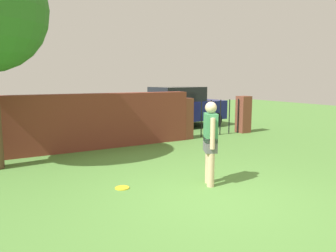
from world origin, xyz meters
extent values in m
plane|color=#568C3D|center=(0.00, 0.00, 0.00)|extent=(40.00, 40.00, 0.00)
cube|color=brown|center=(-1.50, 4.92, 0.81)|extent=(7.85, 0.50, 1.62)
cylinder|color=beige|center=(0.42, 0.71, 0.42)|extent=(0.14, 0.14, 0.85)
cylinder|color=beige|center=(0.33, 0.52, 0.42)|extent=(0.14, 0.14, 0.85)
cube|color=slate|center=(0.37, 0.62, 0.80)|extent=(0.36, 0.42, 0.28)
cube|color=#3F8C59|center=(0.37, 0.62, 1.12)|extent=(0.36, 0.42, 0.55)
sphere|color=beige|center=(0.37, 0.62, 1.51)|extent=(0.22, 0.22, 0.22)
cylinder|color=beige|center=(0.48, 0.82, 1.05)|extent=(0.09, 0.09, 0.58)
cylinder|color=beige|center=(0.27, 0.41, 1.05)|extent=(0.09, 0.09, 0.58)
cube|color=brown|center=(2.52, 4.92, 0.70)|extent=(0.44, 0.44, 1.40)
cube|color=brown|center=(5.19, 4.92, 0.70)|extent=(0.44, 0.44, 1.40)
cylinder|color=black|center=(2.79, 4.92, 0.65)|extent=(0.04, 0.04, 1.30)
cylinder|color=black|center=(3.22, 4.92, 0.65)|extent=(0.04, 0.04, 1.30)
cylinder|color=black|center=(3.64, 4.92, 0.65)|extent=(0.04, 0.04, 1.30)
cylinder|color=black|center=(4.07, 4.92, 0.65)|extent=(0.04, 0.04, 1.30)
cylinder|color=black|center=(4.49, 4.92, 0.65)|extent=(0.04, 0.04, 1.30)
cylinder|color=black|center=(4.92, 4.92, 0.65)|extent=(0.04, 0.04, 1.30)
cube|color=navy|center=(3.57, 7.17, 0.72)|extent=(4.35, 2.10, 0.80)
cube|color=#1E2328|center=(3.57, 7.17, 1.42)|extent=(2.14, 1.69, 0.60)
cylinder|color=black|center=(4.84, 8.14, 0.32)|extent=(0.66, 0.28, 0.64)
cylinder|color=black|center=(5.01, 6.45, 0.32)|extent=(0.66, 0.28, 0.64)
cylinder|color=black|center=(2.13, 7.88, 0.32)|extent=(0.66, 0.28, 0.64)
cylinder|color=black|center=(2.29, 6.19, 0.32)|extent=(0.66, 0.28, 0.64)
cylinder|color=yellow|center=(-1.19, 1.25, 0.01)|extent=(0.27, 0.27, 0.02)
camera|label=1|loc=(-3.23, -4.14, 2.04)|focal=33.68mm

